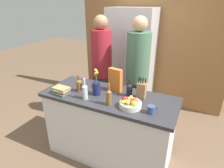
{
  "coord_description": "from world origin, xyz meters",
  "views": [
    {
      "loc": [
        0.91,
        -1.79,
        1.95
      ],
      "look_at": [
        0.0,
        0.08,
        1.03
      ],
      "focal_mm": 30.0,
      "sensor_mm": 36.0,
      "label": 1
    }
  ],
  "objects_px": {
    "bottle_vinegar": "(109,97)",
    "refrigerator": "(131,61)",
    "fruit_bowl": "(131,103)",
    "person_at_sink": "(102,66)",
    "knife_block": "(141,90)",
    "bottle_water": "(79,85)",
    "bottle_oil": "(129,89)",
    "cereal_box": "(115,80)",
    "book_stack": "(61,91)",
    "person_in_blue": "(137,72)",
    "coffee_mug": "(151,109)",
    "bottle_wine": "(85,91)",
    "flower_vase": "(96,87)"
  },
  "relations": [
    {
      "from": "fruit_bowl",
      "to": "bottle_vinegar",
      "type": "height_order",
      "value": "bottle_vinegar"
    },
    {
      "from": "flower_vase",
      "to": "bottle_wine",
      "type": "xyz_separation_m",
      "value": [
        -0.06,
        -0.16,
        -0.0
      ]
    },
    {
      "from": "person_in_blue",
      "to": "knife_block",
      "type": "bearing_deg",
      "value": -40.3
    },
    {
      "from": "knife_block",
      "to": "book_stack",
      "type": "height_order",
      "value": "knife_block"
    },
    {
      "from": "coffee_mug",
      "to": "person_in_blue",
      "type": "height_order",
      "value": "person_in_blue"
    },
    {
      "from": "knife_block",
      "to": "person_in_blue",
      "type": "height_order",
      "value": "person_in_blue"
    },
    {
      "from": "knife_block",
      "to": "bottle_wine",
      "type": "distance_m",
      "value": 0.65
    },
    {
      "from": "knife_block",
      "to": "person_in_blue",
      "type": "bearing_deg",
      "value": 113.15
    },
    {
      "from": "bottle_wine",
      "to": "cereal_box",
      "type": "bearing_deg",
      "value": 57.77
    },
    {
      "from": "person_at_sink",
      "to": "bottle_wine",
      "type": "bearing_deg",
      "value": -65.88
    },
    {
      "from": "refrigerator",
      "to": "knife_block",
      "type": "height_order",
      "value": "refrigerator"
    },
    {
      "from": "bottle_vinegar",
      "to": "person_in_blue",
      "type": "xyz_separation_m",
      "value": [
        0.02,
        0.89,
        0.0
      ]
    },
    {
      "from": "cereal_box",
      "to": "bottle_water",
      "type": "distance_m",
      "value": 0.46
    },
    {
      "from": "cereal_box",
      "to": "bottle_water",
      "type": "xyz_separation_m",
      "value": [
        -0.4,
        -0.21,
        -0.06
      ]
    },
    {
      "from": "bottle_oil",
      "to": "bottle_water",
      "type": "xyz_separation_m",
      "value": [
        -0.61,
        -0.15,
        -0.0
      ]
    },
    {
      "from": "knife_block",
      "to": "bottle_wine",
      "type": "relative_size",
      "value": 1.05
    },
    {
      "from": "refrigerator",
      "to": "flower_vase",
      "type": "height_order",
      "value": "refrigerator"
    },
    {
      "from": "person_at_sink",
      "to": "bottle_water",
      "type": "bearing_deg",
      "value": -76.25
    },
    {
      "from": "flower_vase",
      "to": "knife_block",
      "type": "bearing_deg",
      "value": 15.92
    },
    {
      "from": "flower_vase",
      "to": "person_at_sink",
      "type": "xyz_separation_m",
      "value": [
        -0.32,
        0.71,
        0.0
      ]
    },
    {
      "from": "flower_vase",
      "to": "person_at_sink",
      "type": "height_order",
      "value": "person_at_sink"
    },
    {
      "from": "cereal_box",
      "to": "person_at_sink",
      "type": "xyz_separation_m",
      "value": [
        -0.48,
        0.52,
        -0.04
      ]
    },
    {
      "from": "refrigerator",
      "to": "fruit_bowl",
      "type": "height_order",
      "value": "refrigerator"
    },
    {
      "from": "coffee_mug",
      "to": "bottle_wine",
      "type": "relative_size",
      "value": 0.39
    },
    {
      "from": "refrigerator",
      "to": "person_at_sink",
      "type": "relative_size",
      "value": 1.05
    },
    {
      "from": "refrigerator",
      "to": "bottle_water",
      "type": "height_order",
      "value": "refrigerator"
    },
    {
      "from": "flower_vase",
      "to": "bottle_water",
      "type": "bearing_deg",
      "value": -176.54
    },
    {
      "from": "bottle_water",
      "to": "person_at_sink",
      "type": "bearing_deg",
      "value": 96.05
    },
    {
      "from": "coffee_mug",
      "to": "book_stack",
      "type": "xyz_separation_m",
      "value": [
        -1.11,
        -0.05,
        0.0
      ]
    },
    {
      "from": "bottle_wine",
      "to": "person_in_blue",
      "type": "bearing_deg",
      "value": 69.66
    },
    {
      "from": "flower_vase",
      "to": "person_in_blue",
      "type": "bearing_deg",
      "value": 69.95
    },
    {
      "from": "person_at_sink",
      "to": "person_in_blue",
      "type": "xyz_separation_m",
      "value": [
        0.59,
        0.02,
        -0.0
      ]
    },
    {
      "from": "person_at_sink",
      "to": "person_in_blue",
      "type": "distance_m",
      "value": 0.59
    },
    {
      "from": "bottle_vinegar",
      "to": "person_in_blue",
      "type": "distance_m",
      "value": 0.89
    },
    {
      "from": "knife_block",
      "to": "bottle_water",
      "type": "distance_m",
      "value": 0.77
    },
    {
      "from": "cereal_box",
      "to": "book_stack",
      "type": "xyz_separation_m",
      "value": [
        -0.56,
        -0.36,
        -0.11
      ]
    },
    {
      "from": "bottle_vinegar",
      "to": "refrigerator",
      "type": "bearing_deg",
      "value": 102.07
    },
    {
      "from": "bottle_vinegar",
      "to": "bottle_oil",
      "type": "bearing_deg",
      "value": 66.49
    },
    {
      "from": "cereal_box",
      "to": "person_at_sink",
      "type": "distance_m",
      "value": 0.71
    },
    {
      "from": "book_stack",
      "to": "bottle_vinegar",
      "type": "height_order",
      "value": "bottle_vinegar"
    },
    {
      "from": "fruit_bowl",
      "to": "person_at_sink",
      "type": "distance_m",
      "value": 1.14
    },
    {
      "from": "cereal_box",
      "to": "flower_vase",
      "type": "bearing_deg",
      "value": -129.22
    },
    {
      "from": "person_at_sink",
      "to": "refrigerator",
      "type": "bearing_deg",
      "value": 80.85
    },
    {
      "from": "fruit_bowl",
      "to": "bottle_vinegar",
      "type": "distance_m",
      "value": 0.24
    },
    {
      "from": "bottle_oil",
      "to": "person_at_sink",
      "type": "relative_size",
      "value": 0.13
    },
    {
      "from": "bottle_vinegar",
      "to": "person_in_blue",
      "type": "bearing_deg",
      "value": 88.73
    },
    {
      "from": "bottle_wine",
      "to": "bottle_water",
      "type": "bearing_deg",
      "value": 141.83
    },
    {
      "from": "refrigerator",
      "to": "knife_block",
      "type": "xyz_separation_m",
      "value": [
        0.61,
        -1.3,
        0.08
      ]
    },
    {
      "from": "person_in_blue",
      "to": "flower_vase",
      "type": "bearing_deg",
      "value": -83.51
    },
    {
      "from": "fruit_bowl",
      "to": "bottle_oil",
      "type": "bearing_deg",
      "value": 114.22
    }
  ]
}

